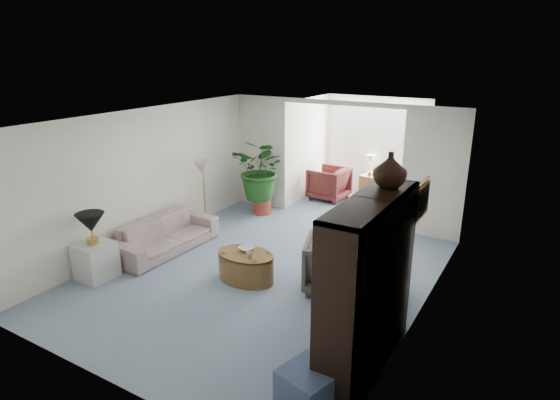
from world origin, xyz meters
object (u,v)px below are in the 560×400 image
Objects in this scene: floor_lamp at (203,168)px; plant_pot at (262,206)px; table_lamp at (91,223)px; side_table_dark at (385,272)px; coffee_cup at (250,255)px; entertainment_cabinet at (368,286)px; cabinet_urn at (390,170)px; sunroom_chair_blue at (389,196)px; coffee_bowl at (246,249)px; framed_picture at (422,200)px; sunroom_chair_maroon at (329,183)px; coffee_table at (246,266)px; end_table at (96,261)px; wingback_chair at (334,264)px; ottoman at (309,388)px; sunroom_table at (369,186)px; sofa at (166,235)px.

plant_pot is (0.51, 1.33, -1.09)m from floor_lamp.
table_lamp reaches higher than side_table_dark.
coffee_cup reaches higher than plant_pot.
cabinet_urn is at bearing 90.00° from entertainment_cabinet.
sunroom_chair_blue reaches higher than plant_pot.
framed_picture is at bearing 1.40° from coffee_bowl.
sunroom_chair_maroon reaches higher than coffee_cup.
framed_picture is 1.39× the size of floor_lamp.
entertainment_cabinet reaches higher than coffee_table.
end_table is 0.61× the size of coffee_table.
coffee_cup is 1.28m from wingback_chair.
coffee_cup is at bearing 13.61° from sunroom_chair_maroon.
ottoman is at bearing -165.21° from sunroom_chair_blue.
wingback_chair reaches higher than plant_pot.
wingback_chair is 2.54m from ottoman.
wingback_chair is at bearing 29.56° from sunroom_chair_maroon.
table_lamp is at bearing -171.74° from cabinet_urn.
framed_picture is 1.25× the size of plant_pot.
framed_picture reaches higher than sunroom_table.
plant_pot is (0.61, 3.92, -0.13)m from end_table.
side_table_dark is (3.97, -0.67, -0.94)m from floor_lamp.
plant_pot is (-1.63, 2.87, -0.34)m from coffee_cup.
coffee_bowl is 3.04m from plant_pot.
cabinet_urn is (2.19, -0.41, 1.71)m from coffee_cup.
sunroom_table is at bearing 111.48° from cabinet_urn.
table_lamp is 0.85× the size of ottoman.
end_table is 1.13× the size of sunroom_table.
sunroom_table is at bearing -95.35° from wingback_chair.
end_table is at bearing -148.45° from coffee_bowl.
plant_pot is (-4.05, 2.60, -1.54)m from framed_picture.
coffee_table is (1.98, -1.43, -1.02)m from floor_lamp.
sunroom_chair_maroon is at bearing -135.00° from sunroom_table.
floor_lamp is 0.51× the size of sunroom_chair_blue.
wingback_chair is 1.43× the size of side_table_dark.
ottoman is at bearing -43.09° from coffee_cup.
sofa reaches higher than coffee_bowl.
framed_picture is 0.57× the size of wingback_chair.
wingback_chair is 1.02× the size of sunroom_chair_maroon.
coffee_table reaches higher than ottoman.
floor_lamp reaches higher than side_table_dark.
coffee_table is (2.08, 1.15, -0.07)m from end_table.
floor_lamp reaches higher than sunroom_chair_maroon.
sunroom_chair_blue is (0.70, 4.56, -0.18)m from coffee_cup.
entertainment_cabinet is (4.43, 0.14, 0.71)m from end_table.
end_table is 0.64m from table_lamp.
cabinet_urn reaches higher than sunroom_table.
table_lamp reaches higher than sunroom_chair_maroon.
side_table_dark is 1.94m from entertainment_cabinet.
table_lamp is 4.40× the size of coffee_cup.
coffee_bowl is (1.83, -0.10, 0.18)m from sofa.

